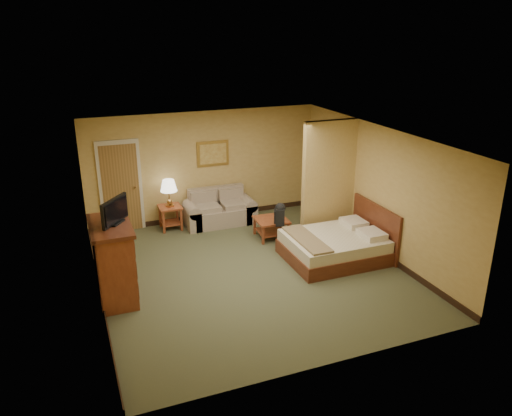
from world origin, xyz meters
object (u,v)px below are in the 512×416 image
dresser (114,261)px  loveseat (220,212)px  bed (337,245)px  coffee_table (271,224)px

dresser → loveseat: bearing=44.3°
loveseat → bed: size_ratio=0.85×
dresser → bed: size_ratio=0.70×
coffee_table → dresser: 3.77m
loveseat → dresser: dresser is taller
loveseat → coffee_table: bearing=-56.8°
loveseat → coffee_table: loveseat is taller
coffee_table → bed: bed is taller
coffee_table → dresser: bearing=-158.3°
loveseat → dresser: bearing=-135.7°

